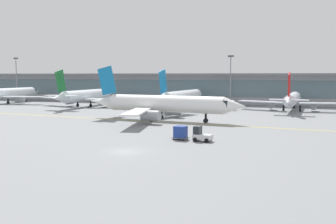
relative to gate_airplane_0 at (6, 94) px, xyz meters
name	(u,v)px	position (x,y,z in m)	size (l,w,h in m)	color
ground_plane	(126,152)	(68.47, -58.53, -3.17)	(400.00, 400.00, 0.00)	gray
taxiway_centreline_stripe	(162,122)	(63.44, -30.18, -3.16)	(110.00, 0.36, 0.01)	yellow
terminal_concourse	(230,88)	(68.47, 21.67, 1.75)	(226.65, 11.00, 9.60)	#9EA3A8
gate_airplane_0	(6,94)	(0.00, 0.00, 0.00)	(29.58, 31.88, 10.56)	white
gate_airplane_1	(87,96)	(30.91, -2.75, 0.00)	(29.64, 31.80, 10.56)	white
gate_airplane_2	(182,97)	(58.76, 0.12, 0.00)	(29.50, 31.88, 10.56)	white
gate_airplane_3	(292,99)	(87.54, 2.15, -0.24)	(27.36, 29.50, 9.77)	silver
taxiing_regional_jet	(164,104)	(63.01, -28.14, 0.15)	(33.40, 30.92, 11.06)	white
baggage_tug	(201,135)	(75.50, -48.93, -2.27)	(2.78, 1.94, 2.10)	silver
cargo_dolly_lead	(180,132)	(72.41, -48.47, -2.11)	(2.31, 1.89, 1.94)	#595B60
apron_light_mast_0	(16,77)	(-7.88, 14.60, 5.21)	(1.80, 0.36, 15.36)	gray
apron_light_mast_1	(230,78)	(69.68, 15.06, 5.02)	(1.80, 0.36, 14.98)	gray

